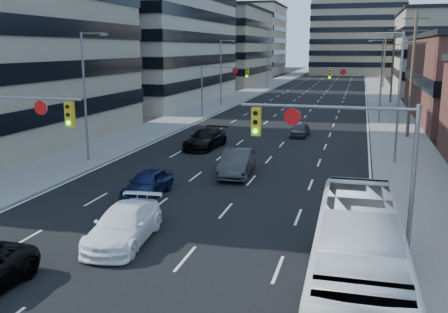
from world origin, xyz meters
The scene contains 24 objects.
road_surface centered at (0.00, 130.00, 0.01)m, with size 18.00×300.00×0.02m, color black.
sidewalk_left centered at (-11.50, 130.00, 0.07)m, with size 5.00×300.00×0.15m, color slate.
sidewalk_right centered at (11.50, 130.00, 0.07)m, with size 5.00×300.00×0.15m, color slate.
office_left_mid centered at (-27.00, 60.00, 14.00)m, with size 26.00×34.00×28.00m, color #ADA089.
office_left_far centered at (-24.00, 100.00, 8.00)m, with size 20.00×30.00×16.00m, color gray.
bg_block_left centered at (-28.00, 140.00, 10.00)m, with size 24.00×24.00×20.00m, color #ADA089.
signal_near_left centered at (-7.45, 8.00, 4.33)m, with size 6.59×0.33×6.00m.
signal_near_right centered at (7.45, 8.00, 4.33)m, with size 6.59×0.33×6.00m.
signal_far_left centered at (-7.68, 45.00, 4.30)m, with size 6.09×0.33×6.00m.
signal_far_right centered at (7.68, 45.00, 4.30)m, with size 6.09×0.33×6.00m.
utility_pole_block centered at (12.20, 36.00, 5.78)m, with size 2.20×0.28×11.00m.
utility_pole_midblock centered at (12.20, 66.00, 5.78)m, with size 2.20×0.28×11.00m.
utility_pole_distant centered at (12.20, 96.00, 5.78)m, with size 2.20×0.28×11.00m.
streetlight_left_near centered at (-10.34, 20.00, 5.05)m, with size 2.03×0.22×9.00m.
streetlight_left_mid centered at (-10.34, 55.00, 5.05)m, with size 2.03×0.22×9.00m.
streetlight_left_far centered at (-10.34, 90.00, 5.05)m, with size 2.03×0.22×9.00m.
streetlight_right_near centered at (10.34, 25.00, 5.05)m, with size 2.03×0.22×9.00m.
streetlight_right_far centered at (10.34, 60.00, 5.05)m, with size 2.03×0.22×9.00m.
white_van centered at (-1.23, 6.95, 0.76)m, with size 2.12×5.22×1.52m, color white.
transit_bus centered at (8.17, 3.99, 1.53)m, with size 2.58×11.01×3.07m, color white.
sedan_blue centered at (-3.02, 13.41, 0.72)m, with size 1.71×4.24×1.44m, color #0E153A.
sedan_grey_center centered at (0.63, 19.07, 0.83)m, with size 1.75×5.01×1.65m, color #2D2D2F.
sedan_black_far centered at (-3.92, 26.91, 0.77)m, with size 2.16×5.31×1.54m, color black.
sedan_grey_right centered at (2.79, 34.44, 0.61)m, with size 1.45×3.60×1.23m, color #38383A.
Camera 1 is at (7.97, -10.87, 7.96)m, focal length 40.00 mm.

